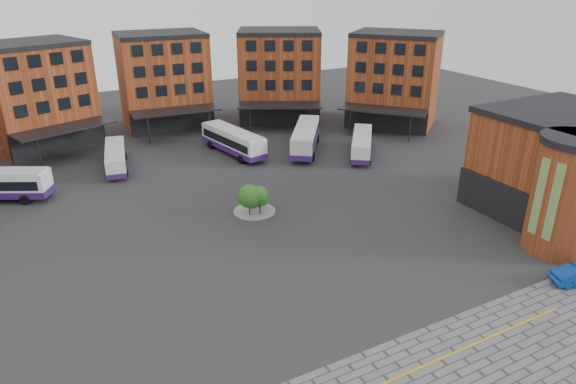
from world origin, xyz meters
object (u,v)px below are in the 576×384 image
tree_island (254,198)px  bus_d (233,141)px  bus_c (116,157)px  bus_e (306,138)px  bus_f (362,144)px

tree_island → bus_d: (5.37, 18.75, 0.01)m
bus_c → bus_e: bus_e is taller
tree_island → bus_e: bearing=45.8°
bus_c → bus_d: bearing=4.9°
bus_e → bus_f: bus_e is taller
tree_island → bus_d: size_ratio=0.35×
tree_island → bus_c: size_ratio=0.42×
bus_d → tree_island: bearing=-116.5°
bus_e → bus_d: bearing=-165.4°
bus_d → bus_e: size_ratio=1.04×
bus_d → bus_e: 10.06m
bus_c → bus_e: size_ratio=0.88×
bus_d → bus_e: (9.40, -3.56, 0.07)m
bus_c → bus_d: size_ratio=0.84×
bus_e → bus_c: bearing=-156.3°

